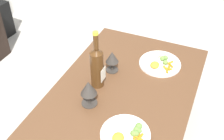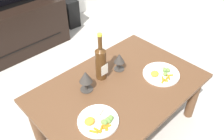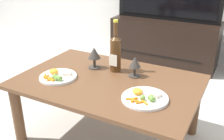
{
  "view_description": "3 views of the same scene",
  "coord_description": "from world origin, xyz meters",
  "px_view_note": "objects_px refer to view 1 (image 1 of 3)",
  "views": [
    {
      "loc": [
        -1.12,
        -0.41,
        1.54
      ],
      "look_at": [
        0.03,
        0.09,
        0.53
      ],
      "focal_mm": 45.66,
      "sensor_mm": 36.0,
      "label": 1
    },
    {
      "loc": [
        -0.85,
        -0.8,
        1.55
      ],
      "look_at": [
        0.02,
        0.09,
        0.52
      ],
      "focal_mm": 38.0,
      "sensor_mm": 36.0,
      "label": 2
    },
    {
      "loc": [
        0.73,
        -1.33,
        1.18
      ],
      "look_at": [
        0.01,
        0.04,
        0.5
      ],
      "focal_mm": 42.33,
      "sensor_mm": 36.0,
      "label": 3
    }
  ],
  "objects_px": {
    "floor_speaker": "(1,19)",
    "dinner_plate_left": "(126,134)",
    "dinner_plate_right": "(160,63)",
    "goblet_left": "(89,89)",
    "wine_bottle": "(97,66)",
    "goblet_right": "(112,58)",
    "dining_table": "(124,98)"
  },
  "relations": [
    {
      "from": "goblet_left",
      "to": "goblet_right",
      "type": "distance_m",
      "value": 0.31
    },
    {
      "from": "wine_bottle",
      "to": "goblet_right",
      "type": "height_order",
      "value": "wine_bottle"
    },
    {
      "from": "floor_speaker",
      "to": "dinner_plate_left",
      "type": "relative_size",
      "value": 1.44
    },
    {
      "from": "goblet_left",
      "to": "dinner_plate_left",
      "type": "height_order",
      "value": "goblet_left"
    },
    {
      "from": "goblet_left",
      "to": "goblet_right",
      "type": "bearing_deg",
      "value": 0.0
    },
    {
      "from": "dinner_plate_left",
      "to": "dinner_plate_right",
      "type": "distance_m",
      "value": 0.6
    },
    {
      "from": "floor_speaker",
      "to": "goblet_right",
      "type": "bearing_deg",
      "value": -107.93
    },
    {
      "from": "goblet_right",
      "to": "dinner_plate_left",
      "type": "relative_size",
      "value": 0.57
    },
    {
      "from": "floor_speaker",
      "to": "goblet_left",
      "type": "height_order",
      "value": "goblet_left"
    },
    {
      "from": "goblet_left",
      "to": "dinner_plate_right",
      "type": "bearing_deg",
      "value": -27.91
    },
    {
      "from": "dining_table",
      "to": "goblet_right",
      "type": "distance_m",
      "value": 0.25
    },
    {
      "from": "dining_table",
      "to": "dinner_plate_right",
      "type": "height_order",
      "value": "dinner_plate_right"
    },
    {
      "from": "floor_speaker",
      "to": "wine_bottle",
      "type": "xyz_separation_m",
      "value": [
        -0.75,
        -1.42,
        0.41
      ]
    },
    {
      "from": "dining_table",
      "to": "goblet_left",
      "type": "distance_m",
      "value": 0.28
    },
    {
      "from": "dinner_plate_right",
      "to": "wine_bottle",
      "type": "bearing_deg",
      "value": 139.42
    },
    {
      "from": "dinner_plate_left",
      "to": "dinner_plate_right",
      "type": "height_order",
      "value": "same"
    },
    {
      "from": "goblet_right",
      "to": "dining_table",
      "type": "bearing_deg",
      "value": -134.74
    },
    {
      "from": "dining_table",
      "to": "goblet_left",
      "type": "xyz_separation_m",
      "value": [
        -0.18,
        0.13,
        0.18
      ]
    },
    {
      "from": "wine_bottle",
      "to": "dinner_plate_right",
      "type": "relative_size",
      "value": 1.36
    },
    {
      "from": "floor_speaker",
      "to": "goblet_left",
      "type": "relative_size",
      "value": 2.28
    },
    {
      "from": "floor_speaker",
      "to": "goblet_right",
      "type": "height_order",
      "value": "goblet_right"
    },
    {
      "from": "floor_speaker",
      "to": "dinner_plate_left",
      "type": "distance_m",
      "value": 2.01
    },
    {
      "from": "dinner_plate_right",
      "to": "goblet_right",
      "type": "bearing_deg",
      "value": 124.06
    },
    {
      "from": "wine_bottle",
      "to": "goblet_left",
      "type": "distance_m",
      "value": 0.16
    },
    {
      "from": "goblet_right",
      "to": "wine_bottle",
      "type": "bearing_deg",
      "value": 170.81
    },
    {
      "from": "dining_table",
      "to": "wine_bottle",
      "type": "relative_size",
      "value": 3.23
    },
    {
      "from": "dinner_plate_right",
      "to": "dinner_plate_left",
      "type": "bearing_deg",
      "value": -179.64
    },
    {
      "from": "wine_bottle",
      "to": "dinner_plate_left",
      "type": "bearing_deg",
      "value": -134.38
    },
    {
      "from": "floor_speaker",
      "to": "goblet_left",
      "type": "xyz_separation_m",
      "value": [
        -0.91,
        -1.45,
        0.37
      ]
    },
    {
      "from": "dinner_plate_right",
      "to": "floor_speaker",
      "type": "bearing_deg",
      "value": 75.81
    },
    {
      "from": "floor_speaker",
      "to": "dinner_plate_right",
      "type": "xyz_separation_m",
      "value": [
        -0.43,
        -1.7,
        0.28
      ]
    },
    {
      "from": "dinner_plate_left",
      "to": "dinner_plate_right",
      "type": "bearing_deg",
      "value": 0.36
    }
  ]
}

